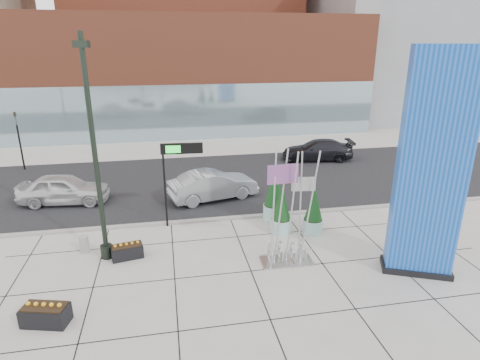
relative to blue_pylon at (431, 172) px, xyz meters
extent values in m
plane|color=#9E9991|center=(-7.44, 2.16, -4.14)|extent=(160.00, 160.00, 0.00)
cube|color=black|center=(-7.44, 12.16, -4.13)|extent=(80.00, 12.00, 0.02)
cube|color=gray|center=(-7.44, 6.16, -4.08)|extent=(80.00, 0.30, 0.12)
cube|color=brown|center=(-6.44, 29.16, 1.36)|extent=(34.00, 10.00, 11.00)
cube|color=#8CA5B2|center=(-6.44, 24.36, -1.64)|extent=(34.00, 0.60, 5.00)
cube|color=slate|center=(18.56, 34.16, 4.86)|extent=(20.00, 18.00, 18.00)
cube|color=#0B45B1|center=(0.00, 0.00, 0.14)|extent=(2.56, 1.83, 8.57)
cube|color=black|center=(0.00, 0.00, -4.02)|extent=(2.81, 2.08, 0.24)
cylinder|color=black|center=(-12.18, 3.35, 0.36)|extent=(0.20, 0.20, 9.00)
cylinder|color=black|center=(-12.18, 3.35, -3.86)|extent=(0.49, 0.49, 0.56)
cube|color=black|center=(-12.18, 3.35, 4.41)|extent=(0.61, 0.40, 0.25)
cube|color=silver|center=(-4.84, 1.59, -4.11)|extent=(2.15, 1.13, 0.06)
cylinder|color=silver|center=(-5.51, 1.40, -1.74)|extent=(0.07, 0.07, 4.80)
cylinder|color=silver|center=(-5.13, 1.73, -1.74)|extent=(0.07, 0.07, 4.80)
cylinder|color=silver|center=(-4.74, 1.49, -1.74)|extent=(0.07, 0.07, 4.80)
cylinder|color=silver|center=(-4.31, 1.78, -1.74)|extent=(0.07, 0.07, 4.80)
cylinder|color=silver|center=(-4.07, 1.35, -1.74)|extent=(0.07, 0.07, 4.80)
torus|color=silver|center=(-5.56, 1.49, -3.68)|extent=(0.10, 0.87, 0.87)
torus|color=silver|center=(-5.08, 1.68, -3.68)|extent=(0.10, 0.87, 0.87)
torus|color=silver|center=(-4.60, 1.49, -3.68)|extent=(0.10, 0.87, 0.87)
torus|color=silver|center=(-4.12, 1.68, -3.68)|extent=(0.10, 0.87, 0.87)
cube|color=red|center=(-5.13, 1.59, -0.30)|extent=(1.25, 0.11, 0.77)
cube|color=silver|center=(-4.26, 1.68, -0.78)|extent=(0.96, 0.18, 0.58)
cylinder|color=gray|center=(-13.17, 3.98, -3.76)|extent=(0.39, 0.39, 0.75)
cylinder|color=black|center=(-9.63, 5.96, -2.08)|extent=(0.10, 0.10, 4.12)
cube|color=black|center=(-8.75, 5.96, -0.22)|extent=(1.97, 0.29, 0.49)
cube|color=#19D833|center=(-9.14, 5.85, -0.22)|extent=(0.69, 0.06, 0.34)
cylinder|color=#99CEC3|center=(-2.84, 3.96, -3.81)|extent=(0.95, 0.95, 0.66)
cylinder|color=black|center=(-2.84, 3.96, -3.48)|extent=(0.87, 0.87, 0.06)
cone|color=black|center=(-2.84, 3.96, -2.62)|extent=(0.85, 0.85, 1.71)
cylinder|color=#99CEC3|center=(-4.24, 5.76, -3.75)|extent=(1.13, 1.13, 0.79)
cylinder|color=black|center=(-4.24, 5.76, -3.35)|extent=(1.04, 1.04, 0.07)
cone|color=black|center=(-4.24, 5.76, -2.34)|extent=(1.01, 1.01, 2.03)
cylinder|color=#99CEC3|center=(-4.31, 4.27, -3.80)|extent=(0.97, 0.97, 0.68)
cylinder|color=black|center=(-4.31, 4.27, -3.46)|extent=(0.89, 0.89, 0.06)
cone|color=black|center=(-4.31, 4.27, -2.59)|extent=(0.87, 0.87, 1.75)
cube|color=black|center=(-11.33, 3.16, -3.87)|extent=(1.38, 0.88, 0.55)
cube|color=black|center=(-11.33, 3.16, -3.57)|extent=(1.27, 0.77, 0.05)
cube|color=black|center=(-13.59, -0.65, -3.83)|extent=(1.58, 1.07, 0.62)
cube|color=black|center=(-13.59, -0.65, -3.50)|extent=(1.45, 0.94, 0.06)
imported|color=silver|center=(-15.21, 10.04, -3.31)|extent=(5.04, 2.46, 1.66)
imported|color=#96999D|center=(-6.95, 9.09, -3.30)|extent=(5.35, 3.00, 1.67)
imported|color=black|center=(1.89, 15.65, -3.37)|extent=(5.57, 2.94, 1.54)
cylinder|color=black|center=(-19.44, 17.16, -2.54)|extent=(0.12, 0.12, 3.20)
imported|color=black|center=(-19.44, 17.16, -0.49)|extent=(0.15, 0.18, 0.90)
camera|label=1|loc=(-9.45, -12.36, 4.50)|focal=30.00mm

